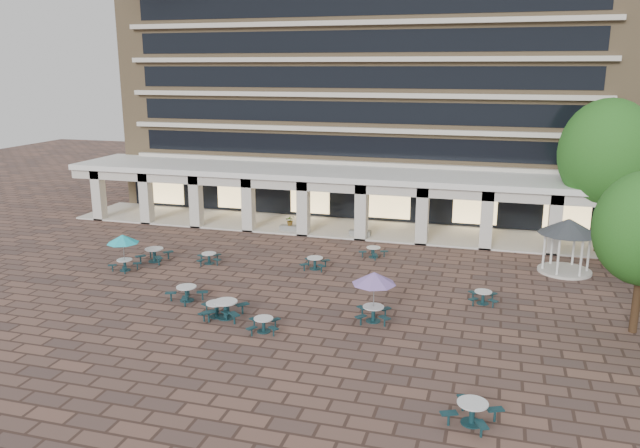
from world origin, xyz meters
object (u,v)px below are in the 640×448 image
at_px(picnic_table_3, 472,411).
at_px(planter_right, 360,231).
at_px(picnic_table_2, 226,308).
at_px(planter_left, 290,225).
at_px(picnic_table_1, 264,323).
at_px(gazebo, 568,233).

xyz_separation_m(picnic_table_3, planter_right, (-8.84, 22.29, -0.05)).
height_order(picnic_table_2, planter_left, planter_left).
distance_m(picnic_table_1, picnic_table_2, 2.53).
xyz_separation_m(gazebo, planter_right, (-13.27, 4.23, -1.99)).
xyz_separation_m(picnic_table_2, planter_right, (3.00, 16.18, -0.10)).
distance_m(picnic_table_1, planter_right, 17.18).
height_order(picnic_table_2, planter_right, planter_right).
bearing_deg(picnic_table_2, picnic_table_3, -32.97).
distance_m(picnic_table_3, planter_left, 26.35).
bearing_deg(gazebo, picnic_table_3, -103.81).
xyz_separation_m(picnic_table_3, gazebo, (4.44, 18.06, 1.94)).
bearing_deg(planter_left, gazebo, -12.88).
distance_m(gazebo, planter_left, 19.07).
bearing_deg(planter_right, planter_left, -180.00).
distance_m(picnic_table_3, gazebo, 18.70).
xyz_separation_m(picnic_table_2, picnic_table_3, (11.83, -6.11, -0.04)).
bearing_deg(planter_left, picnic_table_2, -82.17).
relative_size(picnic_table_1, planter_right, 1.17).
bearing_deg(gazebo, planter_right, 162.33).
relative_size(picnic_table_2, gazebo, 0.60).
xyz_separation_m(picnic_table_2, gazebo, (16.27, 11.95, 1.89)).
bearing_deg(planter_left, picnic_table_3, -57.76).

